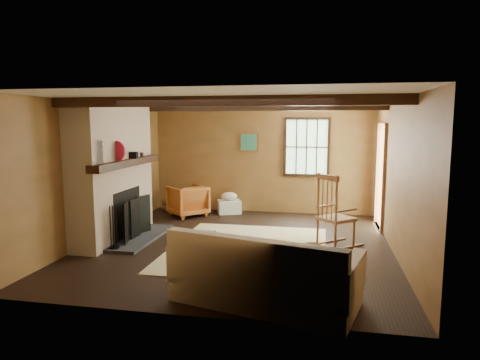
% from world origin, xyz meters
% --- Properties ---
extents(ground, '(5.50, 5.50, 0.00)m').
position_xyz_m(ground, '(0.00, 0.00, 0.00)').
color(ground, black).
rests_on(ground, ground).
extents(room_envelope, '(5.02, 5.52, 2.44)m').
position_xyz_m(room_envelope, '(0.22, 0.26, 1.63)').
color(room_envelope, '#9C6437').
rests_on(room_envelope, ground).
extents(fireplace, '(1.02, 2.30, 2.40)m').
position_xyz_m(fireplace, '(-2.23, -0.00, 1.10)').
color(fireplace, brown).
rests_on(fireplace, ground).
extents(rug, '(2.50, 3.00, 0.01)m').
position_xyz_m(rug, '(0.20, -0.20, 0.00)').
color(rug, beige).
rests_on(rug, ground).
extents(rocking_chair, '(0.96, 0.94, 1.23)m').
position_xyz_m(rocking_chair, '(1.57, 0.17, 0.52)').
color(rocking_chair, '#AB7A53').
rests_on(rocking_chair, ground).
extents(sofa, '(2.25, 1.42, 0.84)m').
position_xyz_m(sofa, '(0.75, -2.28, 0.30)').
color(sofa, white).
rests_on(sofa, ground).
extents(firewood_pile, '(0.75, 0.14, 0.27)m').
position_xyz_m(firewood_pile, '(-1.90, 2.38, 0.14)').
color(firewood_pile, brown).
rests_on(firewood_pile, ground).
extents(laundry_basket, '(0.61, 0.54, 0.30)m').
position_xyz_m(laundry_basket, '(-0.70, 2.41, 0.15)').
color(laundry_basket, white).
rests_on(laundry_basket, ground).
extents(basket_pillow, '(0.40, 0.34, 0.18)m').
position_xyz_m(basket_pillow, '(-0.70, 2.41, 0.39)').
color(basket_pillow, white).
rests_on(basket_pillow, laundry_basket).
extents(armchair, '(1.04, 1.04, 0.68)m').
position_xyz_m(armchair, '(-1.53, 1.98, 0.34)').
color(armchair, '#BF6026').
rests_on(armchair, ground).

